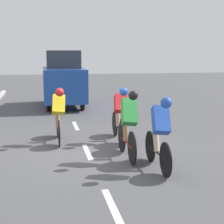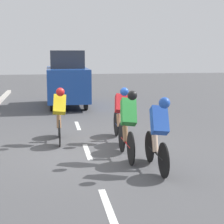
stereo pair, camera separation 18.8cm
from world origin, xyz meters
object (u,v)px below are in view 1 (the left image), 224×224
(cyclist_yellow, at_px, (58,114))
(cyclist_green, at_px, (128,124))
(cyclist_red, at_px, (120,113))
(cyclist_blue, at_px, (160,132))
(support_car, at_px, (63,79))

(cyclist_yellow, bearing_deg, cyclist_green, 128.46)
(cyclist_green, distance_m, cyclist_yellow, 2.33)
(cyclist_red, bearing_deg, cyclist_green, 84.38)
(cyclist_red, bearing_deg, cyclist_blue, 95.94)
(cyclist_blue, relative_size, cyclist_yellow, 1.00)
(cyclist_blue, distance_m, support_car, 9.34)
(cyclist_yellow, height_order, support_car, support_car)
(cyclist_blue, relative_size, support_car, 0.45)
(cyclist_green, relative_size, cyclist_yellow, 1.02)
(support_car, bearing_deg, cyclist_blue, 98.50)
(cyclist_blue, xyz_separation_m, support_car, (1.38, -9.23, 0.39))
(cyclist_blue, bearing_deg, cyclist_red, -84.06)
(cyclist_yellow, relative_size, support_car, 0.45)
(cyclist_red, distance_m, cyclist_green, 1.71)
(cyclist_red, xyz_separation_m, cyclist_blue, (-0.27, 2.60, 0.04))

